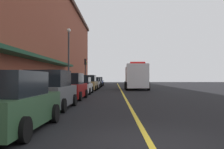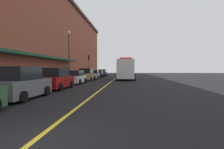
% 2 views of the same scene
% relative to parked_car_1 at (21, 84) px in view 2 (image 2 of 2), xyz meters
% --- Properties ---
extents(ground_plane, '(112.00, 112.00, 0.00)m').
position_rel_parked_car_1_xyz_m(ground_plane, '(4.04, 18.39, -0.89)').
color(ground_plane, black).
extents(sidewalk_left, '(2.40, 70.00, 0.15)m').
position_rel_parked_car_1_xyz_m(sidewalk_left, '(-2.16, 18.39, -0.81)').
color(sidewalk_left, gray).
rests_on(sidewalk_left, ground).
extents(lane_center_stripe, '(0.16, 70.00, 0.01)m').
position_rel_parked_car_1_xyz_m(lane_center_stripe, '(4.04, 18.39, -0.89)').
color(lane_center_stripe, gold).
rests_on(lane_center_stripe, ground).
extents(brick_building_left, '(13.41, 64.00, 13.58)m').
position_rel_parked_car_1_xyz_m(brick_building_left, '(-9.48, 17.38, 5.91)').
color(brick_building_left, brown).
rests_on(brick_building_left, ground).
extents(parked_car_1, '(2.17, 4.48, 1.92)m').
position_rel_parked_car_1_xyz_m(parked_car_1, '(0.00, 0.00, 0.00)').
color(parked_car_1, '#595B60').
rests_on(parked_car_1, ground).
extents(parked_car_2, '(2.11, 4.51, 1.87)m').
position_rel_parked_car_1_xyz_m(parked_car_2, '(0.06, 5.55, -0.02)').
color(parked_car_2, maroon).
rests_on(parked_car_2, ground).
extents(parked_car_3, '(2.02, 4.28, 1.61)m').
position_rel_parked_car_1_xyz_m(parked_car_3, '(0.05, 11.65, -0.13)').
color(parked_car_3, silver).
rests_on(parked_car_3, ground).
extents(parked_car_4, '(2.07, 4.55, 1.86)m').
position_rel_parked_car_1_xyz_m(parked_car_4, '(0.13, 17.78, -0.03)').
color(parked_car_4, '#A5844C').
rests_on(parked_car_4, ground).
extents(parked_car_5, '(2.24, 4.54, 1.57)m').
position_rel_parked_car_1_xyz_m(parked_car_5, '(0.12, 23.72, -0.15)').
color(parked_car_5, silver).
rests_on(parked_car_5, ground).
extents(parked_car_6, '(2.15, 4.40, 1.55)m').
position_rel_parked_car_1_xyz_m(parked_car_6, '(0.13, 29.31, -0.15)').
color(parked_car_6, black).
rests_on(parked_car_6, ground).
extents(parked_car_7, '(2.12, 4.22, 1.65)m').
position_rel_parked_car_1_xyz_m(parked_car_7, '(0.15, 35.34, -0.11)').
color(parked_car_7, navy).
rests_on(parked_car_7, ground).
extents(box_truck, '(3.04, 7.56, 3.46)m').
position_rel_parked_car_1_xyz_m(box_truck, '(6.07, 20.50, 0.76)').
color(box_truck, silver).
rests_on(box_truck, ground).
extents(parking_meter_0, '(0.14, 0.18, 1.33)m').
position_rel_parked_car_1_xyz_m(parking_meter_0, '(-1.31, 6.97, 0.17)').
color(parking_meter_0, '#4C4C51').
rests_on(parking_meter_0, sidewalk_left).
extents(parking_meter_1, '(0.14, 0.18, 1.33)m').
position_rel_parked_car_1_xyz_m(parking_meter_1, '(-1.31, 23.88, 0.17)').
color(parking_meter_1, '#4C4C51').
rests_on(parking_meter_1, sidewalk_left).
extents(parking_meter_2, '(0.14, 0.18, 1.33)m').
position_rel_parked_car_1_xyz_m(parking_meter_2, '(-1.31, 1.35, 0.17)').
color(parking_meter_2, '#4C4C51').
rests_on(parking_meter_2, sidewalk_left).
extents(street_lamp_left, '(0.44, 0.44, 6.94)m').
position_rel_parked_car_1_xyz_m(street_lamp_left, '(-1.91, 15.53, 3.51)').
color(street_lamp_left, '#33383D').
rests_on(street_lamp_left, sidewalk_left).
extents(traffic_light_near, '(0.38, 0.36, 4.30)m').
position_rel_parked_car_1_xyz_m(traffic_light_near, '(-1.25, 26.15, 2.27)').
color(traffic_light_near, '#232326').
rests_on(traffic_light_near, sidewalk_left).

